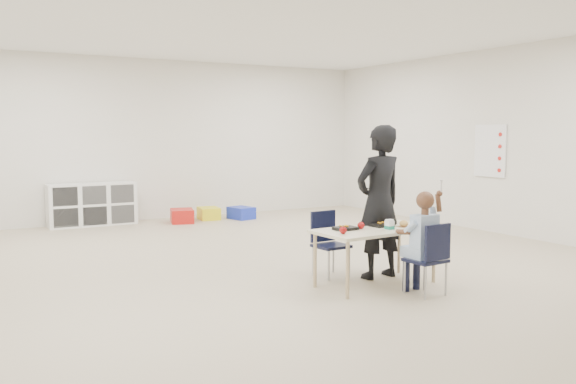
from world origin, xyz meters
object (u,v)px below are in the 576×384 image
chair_near (425,258)px  cubby_shelf (92,204)px  adult (379,202)px  table (375,256)px  child (426,238)px

chair_near → cubby_shelf: cubby_shelf is taller
cubby_shelf → adult: (1.83, -5.22, 0.45)m
table → cubby_shelf: size_ratio=0.92×
cubby_shelf → chair_near: bearing=-73.3°
table → chair_near: size_ratio=1.87×
table → adult: adult is taller
table → chair_near: (0.18, -0.52, 0.05)m
table → child: size_ratio=1.19×
chair_near → cubby_shelf: size_ratio=0.49×
child → cubby_shelf: child is taller
adult → cubby_shelf: bearing=-76.6°
child → adult: bearing=83.5°
child → cubby_shelf: 6.24m
chair_near → child: 0.20m
chair_near → child: size_ratio=0.63×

